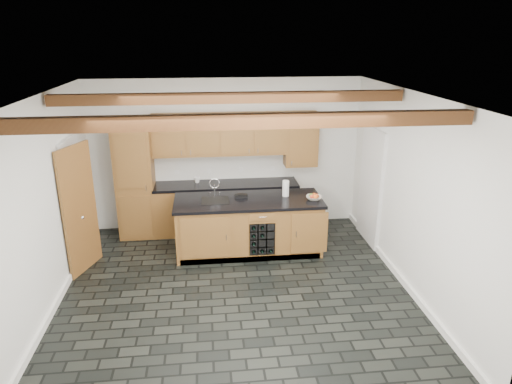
{
  "coord_description": "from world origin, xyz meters",
  "views": [
    {
      "loc": [
        -0.36,
        -5.78,
        3.55
      ],
      "look_at": [
        0.37,
        0.8,
        1.23
      ],
      "focal_mm": 32.0,
      "sensor_mm": 36.0,
      "label": 1
    }
  ],
  "objects_px": {
    "island": "(249,226)",
    "fruit_bowl": "(314,198)",
    "paper_towel": "(286,188)",
    "kitchen_scale": "(241,196)"
  },
  "relations": [
    {
      "from": "island",
      "to": "fruit_bowl",
      "type": "relative_size",
      "value": 9.73
    },
    {
      "from": "paper_towel",
      "to": "kitchen_scale",
      "type": "bearing_deg",
      "value": 179.01
    },
    {
      "from": "fruit_bowl",
      "to": "paper_towel",
      "type": "xyz_separation_m",
      "value": [
        -0.43,
        0.24,
        0.1
      ]
    },
    {
      "from": "island",
      "to": "fruit_bowl",
      "type": "bearing_deg",
      "value": -6.09
    },
    {
      "from": "island",
      "to": "kitchen_scale",
      "type": "bearing_deg",
      "value": 130.98
    },
    {
      "from": "fruit_bowl",
      "to": "island",
      "type": "bearing_deg",
      "value": 173.91
    },
    {
      "from": "fruit_bowl",
      "to": "paper_towel",
      "type": "height_order",
      "value": "paper_towel"
    },
    {
      "from": "island",
      "to": "fruit_bowl",
      "type": "height_order",
      "value": "fruit_bowl"
    },
    {
      "from": "fruit_bowl",
      "to": "paper_towel",
      "type": "distance_m",
      "value": 0.5
    },
    {
      "from": "kitchen_scale",
      "to": "fruit_bowl",
      "type": "bearing_deg",
      "value": -17.12
    }
  ]
}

